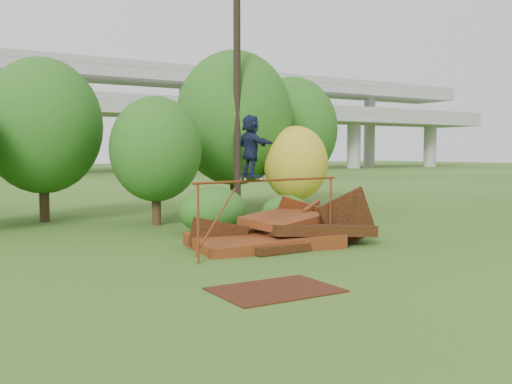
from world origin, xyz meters
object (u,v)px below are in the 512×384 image
flat_plate (275,290)px  skater (251,146)px  utility_pole (237,80)px  scrap_pile (283,234)px

flat_plate → skater: bearing=65.8°
skater → utility_pole: bearing=-26.4°
scrap_pile → skater: 3.06m
flat_plate → utility_pole: utility_pole is taller
scrap_pile → flat_plate: scrap_pile is taller
utility_pole → flat_plate: bearing=-116.5°
scrap_pile → flat_plate: 5.30m
skater → utility_pole: utility_pole is taller
skater → utility_pole: (3.73, 7.15, 2.65)m
flat_plate → utility_pole: size_ratio=0.21×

